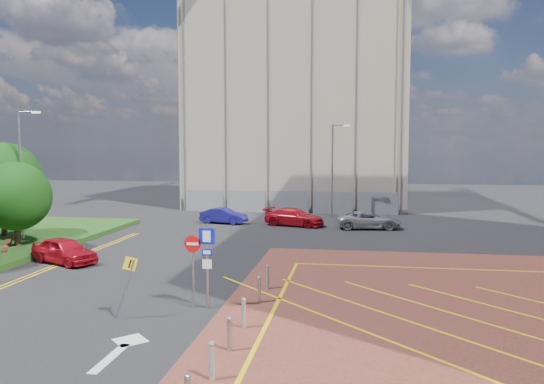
% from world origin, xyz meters
% --- Properties ---
extents(ground, '(140.00, 140.00, 0.00)m').
position_xyz_m(ground, '(0.00, 0.00, 0.00)').
color(ground, black).
rests_on(ground, ground).
extents(tree_c, '(4.00, 4.00, 4.90)m').
position_xyz_m(tree_c, '(-13.50, 10.00, 3.19)').
color(tree_c, '#3D2B1C').
rests_on(tree_c, grass_bed).
extents(tree_d, '(5.00, 5.00, 6.08)m').
position_xyz_m(tree_d, '(-16.50, 13.00, 3.87)').
color(tree_d, '#3D2B1C').
rests_on(tree_d, grass_bed).
extents(lamp_left_far, '(1.53, 0.16, 8.00)m').
position_xyz_m(lamp_left_far, '(-14.42, 12.00, 4.66)').
color(lamp_left_far, '#9EA0A8').
rests_on(lamp_left_far, grass_bed).
extents(lamp_back, '(1.53, 0.16, 8.00)m').
position_xyz_m(lamp_back, '(4.08, 28.00, 4.36)').
color(lamp_back, '#9EA0A8').
rests_on(lamp_back, ground).
extents(sign_cluster, '(1.17, 0.12, 3.20)m').
position_xyz_m(sign_cluster, '(0.30, 0.98, 1.95)').
color(sign_cluster, '#9EA0A8').
rests_on(sign_cluster, ground).
extents(warning_sign, '(0.84, 0.43, 2.24)m').
position_xyz_m(warning_sign, '(-1.94, -0.67, 1.43)').
color(warning_sign, '#9EA0A8').
rests_on(warning_sign, ground).
extents(bollard_row, '(0.14, 11.14, 0.90)m').
position_xyz_m(bollard_row, '(2.30, -1.67, 0.47)').
color(bollard_row, '#9EA0A8').
rests_on(bollard_row, forecourt).
extents(construction_building, '(21.20, 19.20, 22.00)m').
position_xyz_m(construction_building, '(0.00, 40.00, 11.00)').
color(construction_building, '#A89D89').
rests_on(construction_building, ground).
extents(construction_fence, '(21.60, 0.06, 2.00)m').
position_xyz_m(construction_fence, '(1.00, 30.00, 1.00)').
color(construction_fence, gray).
rests_on(construction_fence, ground).
extents(car_red_left, '(4.27, 3.07, 1.35)m').
position_xyz_m(car_red_left, '(-9.00, 7.33, 0.68)').
color(car_red_left, '#B30F1E').
rests_on(car_red_left, ground).
extents(car_blue_back, '(3.89, 1.96, 1.22)m').
position_xyz_m(car_blue_back, '(-4.28, 22.54, 0.61)').
color(car_blue_back, navy).
rests_on(car_blue_back, ground).
extents(car_red_back, '(5.01, 3.17, 1.35)m').
position_xyz_m(car_red_back, '(1.37, 22.21, 0.68)').
color(car_red_back, red).
rests_on(car_red_back, ground).
extents(car_silver_back, '(4.91, 2.69, 1.30)m').
position_xyz_m(car_silver_back, '(6.98, 21.59, 0.65)').
color(car_silver_back, '#A9AAB0').
rests_on(car_silver_back, ground).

